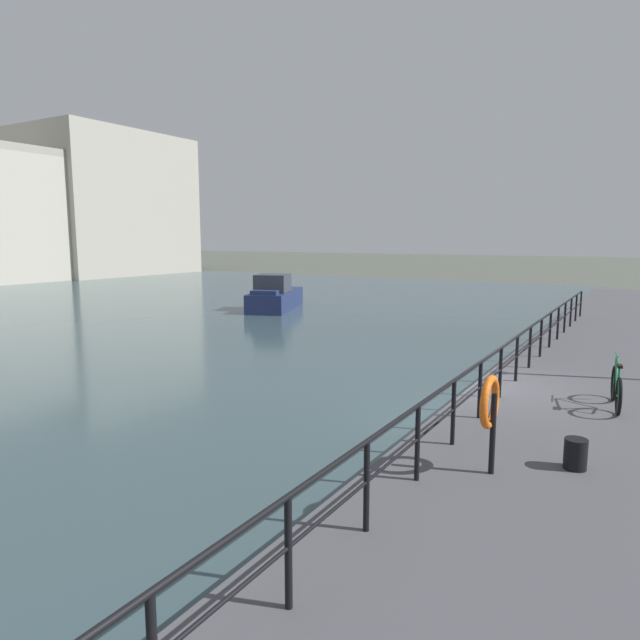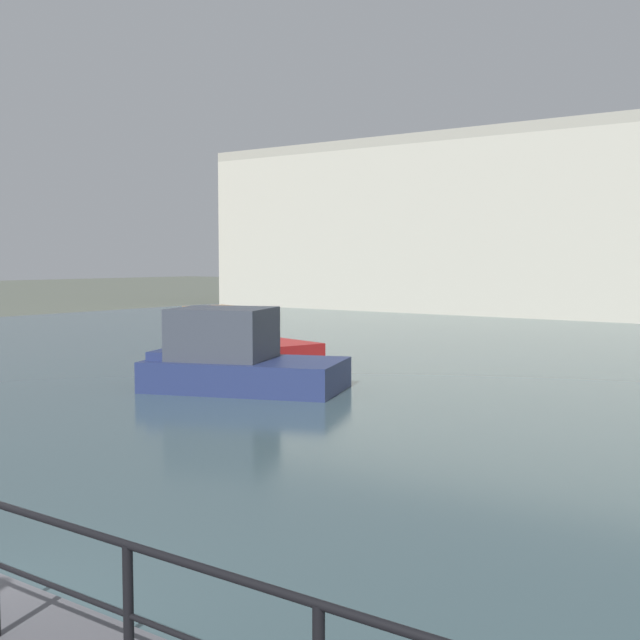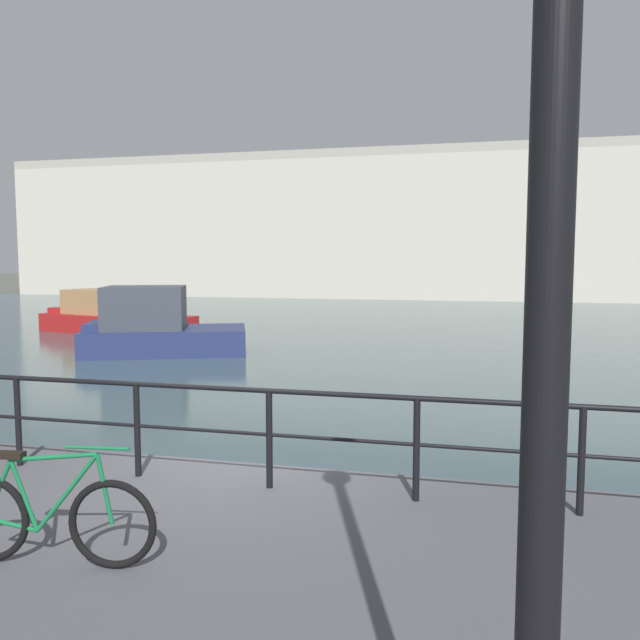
{
  "view_description": "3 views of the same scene",
  "coord_description": "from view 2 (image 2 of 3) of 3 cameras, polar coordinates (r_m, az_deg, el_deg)",
  "views": [
    {
      "loc": [
        -12.43,
        -3.34,
        4.09
      ],
      "look_at": [
        0.12,
        4.13,
        1.94
      ],
      "focal_mm": 31.66,
      "sensor_mm": 36.0,
      "label": 1
    },
    {
      "loc": [
        7.98,
        -4.21,
        3.72
      ],
      "look_at": [
        -0.15,
        6.64,
        2.72
      ],
      "focal_mm": 46.63,
      "sensor_mm": 36.0,
      "label": 2
    },
    {
      "loc": [
        2.86,
        -7.16,
        3.25
      ],
      "look_at": [
        -0.51,
        6.41,
        1.94
      ],
      "focal_mm": 36.41,
      "sensor_mm": 36.0,
      "label": 3
    }
  ],
  "objects": [
    {
      "name": "moored_red_daysailer",
      "position": [
        23.73,
        -5.78,
        -2.62
      ],
      "size": [
        6.14,
        4.74,
        2.32
      ],
      "rotation": [
        0.0,
        0.0,
        3.51
      ],
      "color": "navy",
      "rests_on": "water_basin"
    },
    {
      "name": "moored_blue_motorboat",
      "position": [
        31.14,
        -5.98,
        -1.37
      ],
      "size": [
        7.65,
        4.24,
        1.89
      ],
      "rotation": [
        0.0,
        0.0,
        2.88
      ],
      "color": "maroon",
      "rests_on": "water_basin"
    }
  ]
}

